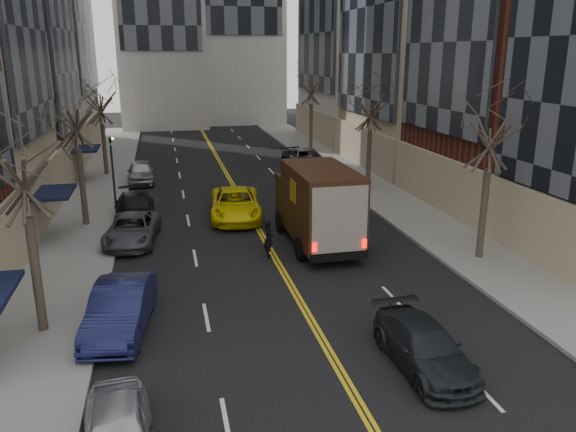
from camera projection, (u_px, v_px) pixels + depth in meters
name	position (u px, v px, depth m)	size (l,w,h in m)	color
sidewalk_left	(96.00, 194.00, 36.15)	(4.00, 66.00, 0.15)	slate
sidewalk_right	(360.00, 180.00, 39.95)	(4.00, 66.00, 0.15)	slate
tree_lf_near	(19.00, 145.00, 16.68)	(3.20, 3.20, 8.41)	#382D23
tree_lf_mid	(73.00, 100.00, 27.81)	(3.20, 3.20, 8.91)	#382D23
tree_lf_far	(99.00, 93.00, 40.14)	(3.20, 3.20, 8.12)	#382D23
tree_rt_near	(493.00, 113.00, 23.14)	(3.20, 3.20, 8.71)	#382D23
tree_rt_mid	(371.00, 95.00, 36.32)	(3.20, 3.20, 8.32)	#382D23
tree_rt_far	(312.00, 77.00, 50.20)	(3.20, 3.20, 9.11)	#382D23
traffic_signal	(112.00, 166.00, 31.04)	(0.29, 0.26, 4.70)	black
ups_truck	(318.00, 206.00, 26.40)	(2.94, 7.03, 3.83)	black
observer_sedan	(424.00, 347.00, 16.30)	(1.91, 4.51, 1.30)	black
taxi	(235.00, 204.00, 30.98)	(2.67, 5.79, 1.61)	yellow
pedestrian	(269.00, 238.00, 25.02)	(0.64, 0.42, 1.77)	black
parked_lf_b	(120.00, 309.00, 18.38)	(1.69, 4.85, 1.60)	#13163D
parked_lf_c	(132.00, 229.00, 26.97)	(2.25, 4.89, 1.36)	#46474D
parked_lf_d	(135.00, 208.00, 30.44)	(2.07, 5.09, 1.48)	black
parked_lf_e	(141.00, 172.00, 39.47)	(1.80, 4.48, 1.53)	#969A9D
parked_rt_a	(313.00, 178.00, 37.94)	(1.44, 4.12, 1.36)	#43464A
parked_rt_b	(307.00, 160.00, 43.65)	(2.72, 5.91, 1.64)	#A8ABB0
parked_rt_c	(299.00, 160.00, 44.29)	(1.95, 4.79, 1.39)	black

